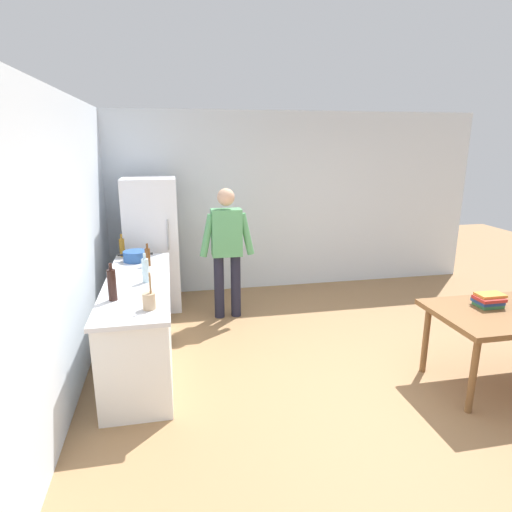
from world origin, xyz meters
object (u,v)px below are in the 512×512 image
object	(u,v)px
cooking_pot	(135,256)
bottle_water_clear	(145,270)
person	(227,245)
refrigerator	(152,245)
utensil_jar	(149,300)
bottle_wine_dark	(112,285)
dining_table	(509,318)
bottle_oil_amber	(122,247)
book_stack	(489,300)
bottle_beer_brown	(148,257)

from	to	relation	value
cooking_pot	bottle_water_clear	size ratio (longest dim) A/B	1.33
person	cooking_pot	size ratio (longest dim) A/B	4.25
bottle_water_clear	refrigerator	bearing A→B (deg)	89.66
refrigerator	utensil_jar	world-z (taller)	refrigerator
cooking_pot	bottle_wine_dark	xyz separation A→B (m)	(-0.11, -1.29, 0.09)
dining_table	refrigerator	bearing A→B (deg)	140.71
person	refrigerator	bearing A→B (deg)	149.77
person	cooking_pot	xyz separation A→B (m)	(-1.12, -0.26, -0.02)
bottle_oil_amber	book_stack	bearing A→B (deg)	-29.72
utensil_jar	book_stack	bearing A→B (deg)	-3.34
refrigerator	cooking_pot	xyz separation A→B (m)	(-0.17, -0.81, 0.06)
dining_table	cooking_pot	world-z (taller)	cooking_pot
utensil_jar	bottle_wine_dark	world-z (taller)	bottle_wine_dark
utensil_jar	bottle_oil_amber	world-z (taller)	utensil_jar
bottle_wine_dark	bottle_oil_amber	distance (m)	1.54
person	cooking_pot	bearing A→B (deg)	-166.91
bottle_water_clear	bottle_beer_brown	distance (m)	0.59
bottle_oil_amber	book_stack	size ratio (longest dim) A/B	1.03
refrigerator	bottle_oil_amber	xyz separation A→B (m)	(-0.33, -0.57, 0.12)
book_stack	bottle_water_clear	bearing A→B (deg)	163.87
dining_table	bottle_beer_brown	xyz separation A→B (m)	(-3.31, 1.65, 0.33)
bottle_beer_brown	bottle_oil_amber	xyz separation A→B (m)	(-0.32, 0.49, 0.01)
utensil_jar	bottle_beer_brown	bearing A→B (deg)	92.71
person	bottle_water_clear	size ratio (longest dim) A/B	5.67
utensil_jar	bottle_beer_brown	distance (m)	1.33
refrigerator	utensil_jar	xyz separation A→B (m)	(0.05, -2.39, 0.08)
refrigerator	cooking_pot	size ratio (longest dim) A/B	4.50
cooking_pot	utensil_jar	size ratio (longest dim) A/B	1.25
refrigerator	dining_table	xyz separation A→B (m)	(3.30, -2.70, -0.23)
person	bottle_water_clear	world-z (taller)	person
person	book_stack	bearing A→B (deg)	-42.23
bottle_water_clear	bottle_oil_amber	bearing A→B (deg)	106.74
dining_table	bottle_beer_brown	world-z (taller)	bottle_beer_brown
bottle_oil_amber	book_stack	distance (m)	4.04
bottle_beer_brown	bottle_oil_amber	world-z (taller)	bottle_oil_amber
bottle_wine_dark	bottle_beer_brown	bearing A→B (deg)	76.12
person	dining_table	bearing A→B (deg)	-42.41
cooking_pot	utensil_jar	distance (m)	1.59
bottle_beer_brown	person	bearing A→B (deg)	27.47
person	bottle_wine_dark	distance (m)	1.98
refrigerator	bottle_wine_dark	bearing A→B (deg)	-97.38
bottle_oil_amber	refrigerator	bearing A→B (deg)	59.50
dining_table	cooking_pot	xyz separation A→B (m)	(-3.47, 1.89, 0.29)
book_stack	utensil_jar	bearing A→B (deg)	176.66
bottle_water_clear	bottle_oil_amber	world-z (taller)	bottle_water_clear
dining_table	cooking_pot	distance (m)	3.96
utensil_jar	person	bearing A→B (deg)	63.84
utensil_jar	cooking_pot	bearing A→B (deg)	97.81
book_stack	bottle_beer_brown	bearing A→B (deg)	154.56
dining_table	utensil_jar	xyz separation A→B (m)	(-3.25, 0.31, 0.31)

